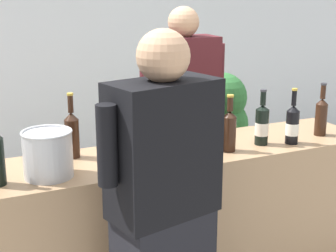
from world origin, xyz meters
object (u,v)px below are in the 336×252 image
(wine_bottle_2, at_px, (130,130))
(wine_bottle_7, at_px, (177,123))
(wine_bottle_3, at_px, (209,127))
(wine_glass, at_px, (154,130))
(wine_bottle_1, at_px, (262,124))
(person_server, at_px, (183,135))
(wine_bottle_6, at_px, (321,115))
(ice_bucket, at_px, (48,154))
(potted_shrub, at_px, (213,118))
(wine_bottle_8, at_px, (72,133))
(wine_bottle_0, at_px, (229,129))
(wine_bottle_5, at_px, (292,124))
(person_guest, at_px, (164,227))

(wine_bottle_2, height_order, wine_bottle_7, wine_bottle_2)
(wine_bottle_3, bearing_deg, wine_glass, 172.74)
(wine_bottle_1, bearing_deg, wine_bottle_2, 164.33)
(wine_glass, height_order, person_server, person_server)
(wine_bottle_6, bearing_deg, person_server, 128.77)
(wine_bottle_1, xyz_separation_m, ice_bucket, (-1.21, -0.00, -0.00))
(wine_bottle_2, height_order, potted_shrub, wine_bottle_2)
(wine_bottle_2, height_order, wine_glass, wine_bottle_2)
(potted_shrub, bearing_deg, person_server, -141.37)
(wine_bottle_2, bearing_deg, wine_bottle_1, -15.67)
(wine_bottle_8, relative_size, person_server, 0.20)
(wine_bottle_1, height_order, potted_shrub, wine_bottle_1)
(wine_bottle_0, bearing_deg, wine_bottle_1, 6.46)
(wine_bottle_5, xyz_separation_m, person_guest, (-0.99, -0.41, -0.25))
(wine_bottle_3, xyz_separation_m, wine_bottle_5, (0.49, -0.09, -0.02))
(ice_bucket, height_order, potted_shrub, potted_shrub)
(wine_bottle_1, distance_m, potted_shrub, 1.14)
(wine_bottle_2, height_order, wine_bottle_6, wine_bottle_6)
(wine_bottle_0, xyz_separation_m, ice_bucket, (-0.98, 0.02, -0.01))
(wine_bottle_0, height_order, person_server, person_server)
(person_server, bearing_deg, wine_glass, -127.09)
(wine_bottle_1, xyz_separation_m, potted_shrub, (0.30, 1.08, -0.25))
(wine_bottle_8, bearing_deg, wine_bottle_2, -3.99)
(wine_bottle_2, relative_size, wine_bottle_5, 0.99)
(wine_bottle_1, height_order, wine_bottle_6, wine_bottle_6)
(wine_bottle_1, height_order, wine_bottle_7, wine_bottle_1)
(wine_bottle_7, height_order, potted_shrub, wine_bottle_7)
(wine_bottle_8, distance_m, person_server, 1.05)
(wine_bottle_7, distance_m, person_server, 0.60)
(person_guest, bearing_deg, wine_bottle_5, 22.38)
(wine_bottle_3, bearing_deg, wine_bottle_5, -10.70)
(wine_glass, bearing_deg, person_guest, -109.15)
(wine_bottle_7, xyz_separation_m, potted_shrub, (0.72, 0.83, -0.25))
(wine_bottle_0, xyz_separation_m, wine_bottle_1, (0.23, 0.03, -0.01))
(wine_bottle_6, xyz_separation_m, wine_bottle_7, (-0.85, 0.24, -0.01))
(wine_bottle_8, bearing_deg, person_guest, -72.63)
(wine_bottle_5, bearing_deg, wine_bottle_8, 166.81)
(ice_bucket, bearing_deg, wine_glass, 7.77)
(wine_bottle_1, distance_m, wine_bottle_3, 0.32)
(wine_bottle_5, relative_size, wine_bottle_7, 1.08)
(wine_bottle_8, distance_m, potted_shrub, 1.61)
(wine_bottle_6, bearing_deg, person_guest, -159.38)
(wine_bottle_1, distance_m, ice_bucket, 1.21)
(wine_bottle_6, bearing_deg, ice_bucket, -179.64)
(wine_bottle_7, distance_m, ice_bucket, 0.83)
(wine_bottle_0, xyz_separation_m, wine_bottle_8, (-0.80, 0.25, 0.01))
(wine_bottle_5, distance_m, wine_bottle_7, 0.66)
(wine_bottle_0, xyz_separation_m, person_server, (0.09, 0.75, -0.25))
(wine_bottle_0, relative_size, potted_shrub, 0.26)
(wine_bottle_6, xyz_separation_m, person_guest, (-1.25, -0.47, -0.26))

